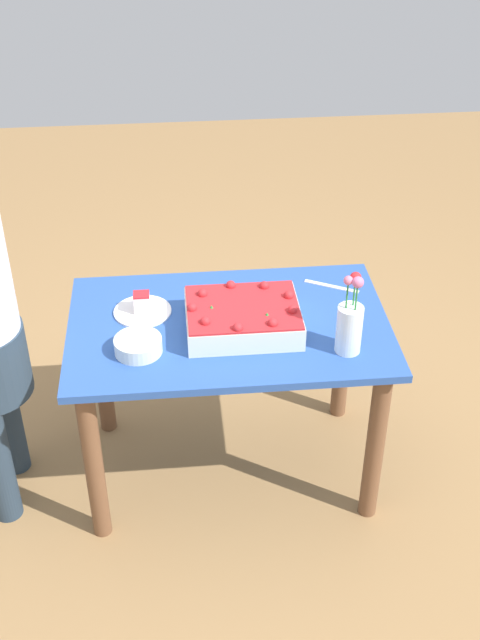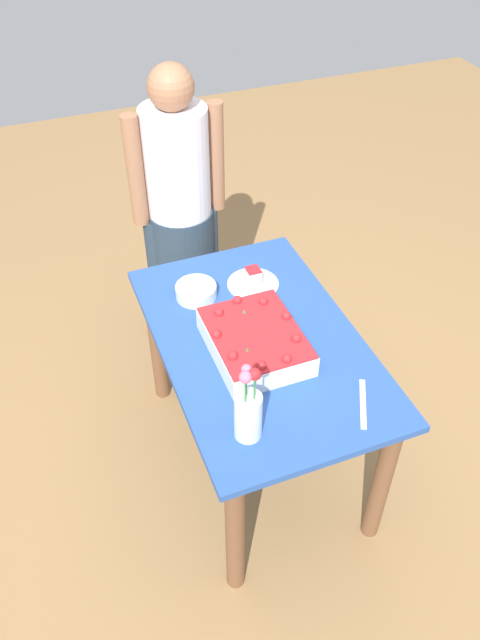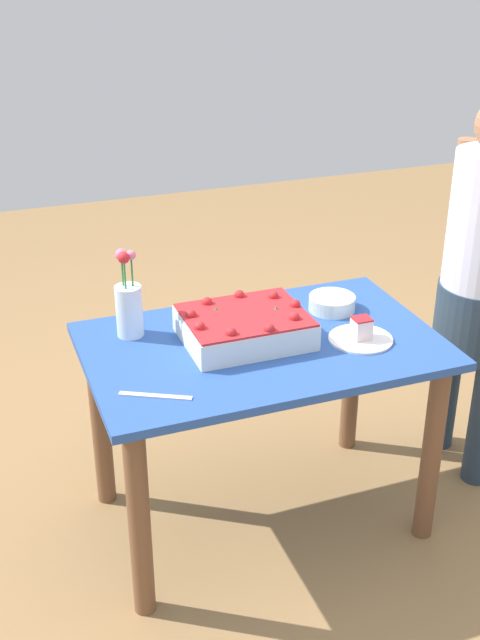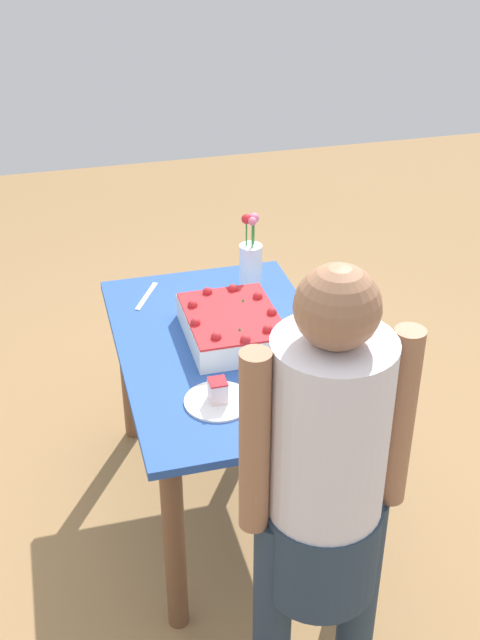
{
  "view_description": "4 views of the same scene",
  "coord_description": "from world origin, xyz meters",
  "px_view_note": "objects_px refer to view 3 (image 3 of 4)",
  "views": [
    {
      "loc": [
        0.19,
        2.42,
        2.44
      ],
      "look_at": [
        -0.04,
        0.06,
        0.79
      ],
      "focal_mm": 45.0,
      "sensor_mm": 36.0,
      "label": 1
    },
    {
      "loc": [
        -1.58,
        0.69,
        2.39
      ],
      "look_at": [
        0.02,
        0.07,
        0.85
      ],
      "focal_mm": 35.0,
      "sensor_mm": 36.0,
      "label": 2
    },
    {
      "loc": [
        -0.9,
        -2.21,
        2.0
      ],
      "look_at": [
        -0.07,
        0.02,
        0.83
      ],
      "focal_mm": 45.0,
      "sensor_mm": 36.0,
      "label": 3
    },
    {
      "loc": [
        2.32,
        -0.56,
        2.28
      ],
      "look_at": [
        0.04,
        0.05,
        0.86
      ],
      "focal_mm": 45.0,
      "sensor_mm": 36.0,
      "label": 4
    }
  ],
  "objects_px": {
    "cake_knife": "(155,396)",
    "flower_vase": "(129,306)",
    "serving_plate_with_slice": "(361,335)",
    "sheet_cake": "(245,326)",
    "fruit_bowl": "(332,303)"
  },
  "relations": [
    {
      "from": "serving_plate_with_slice",
      "to": "cake_knife",
      "type": "xyz_separation_m",
      "value": [
        -0.75,
        -0.11,
        -0.02
      ]
    },
    {
      "from": "sheet_cake",
      "to": "flower_vase",
      "type": "bearing_deg",
      "value": 154.61
    },
    {
      "from": "flower_vase",
      "to": "sheet_cake",
      "type": "bearing_deg",
      "value": -25.39
    },
    {
      "from": "sheet_cake",
      "to": "flower_vase",
      "type": "xyz_separation_m",
      "value": [
        -0.35,
        0.17,
        0.06
      ]
    },
    {
      "from": "sheet_cake",
      "to": "cake_knife",
      "type": "xyz_separation_m",
      "value": [
        -0.38,
        -0.25,
        -0.05
      ]
    },
    {
      "from": "sheet_cake",
      "to": "serving_plate_with_slice",
      "type": "distance_m",
      "value": 0.39
    },
    {
      "from": "cake_knife",
      "to": "serving_plate_with_slice",
      "type": "bearing_deg",
      "value": 36.37
    },
    {
      "from": "serving_plate_with_slice",
      "to": "fruit_bowl",
      "type": "xyz_separation_m",
      "value": [
        0.01,
        0.25,
        0.01
      ]
    },
    {
      "from": "cake_knife",
      "to": "flower_vase",
      "type": "height_order",
      "value": "flower_vase"
    },
    {
      "from": "sheet_cake",
      "to": "serving_plate_with_slice",
      "type": "xyz_separation_m",
      "value": [
        0.37,
        -0.14,
        -0.03
      ]
    },
    {
      "from": "serving_plate_with_slice",
      "to": "cake_knife",
      "type": "distance_m",
      "value": 0.75
    },
    {
      "from": "cake_knife",
      "to": "sheet_cake",
      "type": "bearing_deg",
      "value": 61.43
    },
    {
      "from": "cake_knife",
      "to": "fruit_bowl",
      "type": "distance_m",
      "value": 0.84
    },
    {
      "from": "fruit_bowl",
      "to": "cake_knife",
      "type": "bearing_deg",
      "value": -154.83
    },
    {
      "from": "sheet_cake",
      "to": "cake_knife",
      "type": "height_order",
      "value": "sheet_cake"
    }
  ]
}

